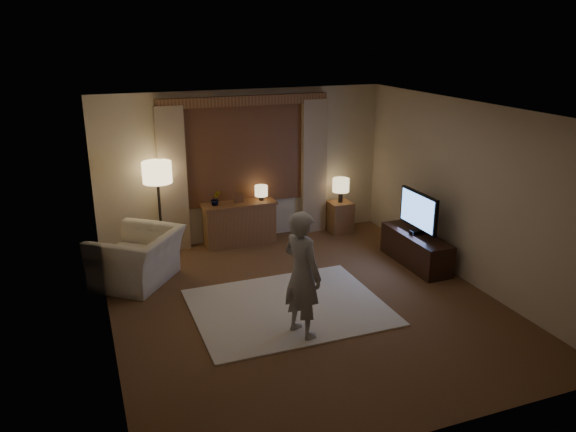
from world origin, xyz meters
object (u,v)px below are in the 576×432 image
armchair (138,258)px  side_table (340,217)px  person (302,274)px  tv_stand (416,249)px  sideboard (240,224)px

armchair → side_table: (3.70, 0.94, -0.10)m
armchair → side_table: 3.82m
armchair → person: size_ratio=0.76×
side_table → tv_stand: bearing=-75.8°
tv_stand → person: size_ratio=0.90×
armchair → side_table: size_ratio=2.11×
side_table → person: size_ratio=0.36×
sideboard → person: bearing=-92.8°
tv_stand → person: person is taller
sideboard → armchair: (-1.82, -0.99, 0.03)m
tv_stand → sideboard: bearing=141.8°
side_table → person: (-2.04, -3.16, 0.52)m
side_table → tv_stand: side_table is taller
sideboard → tv_stand: (2.34, -1.84, -0.10)m
sideboard → tv_stand: bearing=-38.2°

